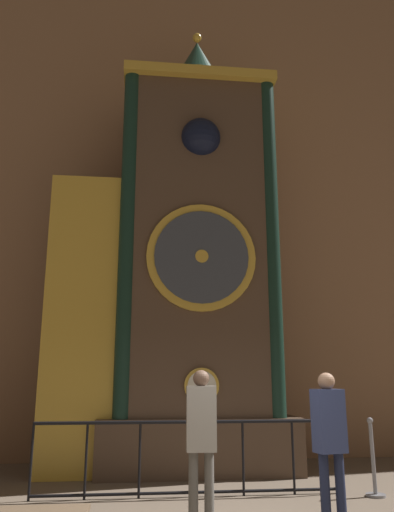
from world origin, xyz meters
name	(u,v)px	position (x,y,z in m)	size (l,w,h in m)	color
cathedral_back_wall	(194,173)	(-0.09, 6.04, 6.42)	(24.00, 0.32, 12.87)	#936B4C
clock_tower	(177,268)	(-0.58, 4.54, 3.74)	(4.58, 1.83, 9.12)	brown
railing_fence	(192,453)	(-0.47, 2.66, 0.58)	(4.55, 0.05, 1.04)	black
visitor_near	(201,432)	(-0.53, 1.01, 1.04)	(0.35, 0.24, 1.73)	#58554F
visitor_far	(329,434)	(0.94, 0.84, 1.02)	(0.38, 0.29, 1.70)	#1B213A
stanchion_post	(374,470)	(2.14, 2.39, 0.35)	(0.28, 0.28, 1.08)	gray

